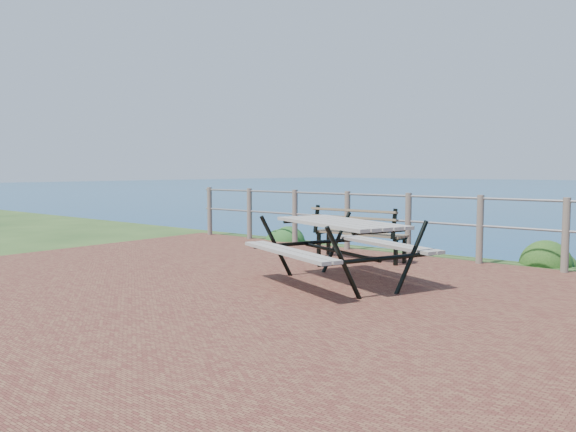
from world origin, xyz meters
The scene contains 6 objects.
ground centered at (0.00, 0.00, 0.00)m, with size 10.00×7.00×0.12m, color brown.
safety_railing centered at (0.00, 3.35, 0.57)m, with size 9.40×0.10×1.00m.
picnic_table centered at (0.41, 0.82, 0.48)m, with size 1.94×1.47×0.76m.
park_bench centered at (-0.38, 2.54, 0.54)m, with size 1.46×0.39×0.82m.
shrub_lip_west centered at (-2.83, 3.79, 0.00)m, with size 0.77×0.77×0.52m, color #235A22.
shrub_lip_east centered at (1.85, 4.13, 0.00)m, with size 0.76×0.76×0.49m, color #1C4816.
Camera 1 is at (4.14, -4.70, 1.38)m, focal length 35.00 mm.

